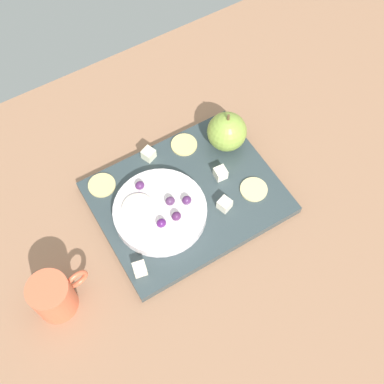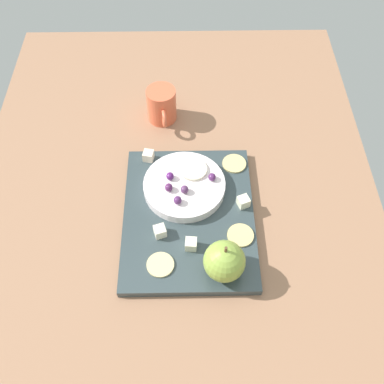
{
  "view_description": "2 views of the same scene",
  "coord_description": "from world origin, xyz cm",
  "px_view_note": "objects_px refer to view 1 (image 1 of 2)",
  "views": [
    {
      "loc": [
        -24.81,
        -34.67,
        84.19
      ],
      "look_at": [
        -2.94,
        1.79,
        7.52
      ],
      "focal_mm": 46.6,
      "sensor_mm": 36.0,
      "label": 1
    },
    {
      "loc": [
        43.36,
        2.56,
        78.53
      ],
      "look_at": [
        -5.55,
        3.31,
        9.79
      ],
      "focal_mm": 41.66,
      "sensor_mm": 36.0,
      "label": 2
    }
  ],
  "objects_px": {
    "cheese_cube_1": "(149,154)",
    "cracker_1": "(254,189)",
    "serving_dish": "(160,212)",
    "grape_3": "(176,216)",
    "cheese_cube_2": "(220,173)",
    "grape_4": "(161,223)",
    "cup": "(54,296)",
    "grape_2": "(170,201)",
    "apple_whole": "(227,132)",
    "apple_slice_0": "(138,208)",
    "grape_1": "(187,200)",
    "cracker_2": "(102,185)",
    "grape_0": "(140,185)",
    "platter": "(187,198)",
    "cracker_0": "(184,145)",
    "cheese_cube_0": "(225,204)",
    "cheese_cube_3": "(140,269)"
  },
  "relations": [
    {
      "from": "cheese_cube_1",
      "to": "cracker_1",
      "type": "bearing_deg",
      "value": -51.06
    },
    {
      "from": "serving_dish",
      "to": "grape_3",
      "type": "relative_size",
      "value": 9.66
    },
    {
      "from": "cheese_cube_2",
      "to": "cracker_1",
      "type": "xyz_separation_m",
      "value": [
        0.04,
        -0.06,
        -0.01
      ]
    },
    {
      "from": "grape_4",
      "to": "cup",
      "type": "height_order",
      "value": "cup"
    },
    {
      "from": "grape_2",
      "to": "grape_4",
      "type": "xyz_separation_m",
      "value": [
        -0.03,
        -0.03,
        -0.0
      ]
    },
    {
      "from": "apple_whole",
      "to": "cup",
      "type": "xyz_separation_m",
      "value": [
        -0.4,
        -0.12,
        -0.01
      ]
    },
    {
      "from": "apple_slice_0",
      "to": "cup",
      "type": "distance_m",
      "value": 0.2
    },
    {
      "from": "apple_whole",
      "to": "grape_3",
      "type": "bearing_deg",
      "value": -149.21
    },
    {
      "from": "grape_1",
      "to": "cup",
      "type": "height_order",
      "value": "cup"
    },
    {
      "from": "cheese_cube_1",
      "to": "grape_2",
      "type": "distance_m",
      "value": 0.12
    },
    {
      "from": "cracker_2",
      "to": "grape_0",
      "type": "xyz_separation_m",
      "value": [
        0.05,
        -0.05,
        0.03
      ]
    },
    {
      "from": "platter",
      "to": "cheese_cube_1",
      "type": "distance_m",
      "value": 0.11
    },
    {
      "from": "grape_1",
      "to": "cracker_1",
      "type": "bearing_deg",
      "value": -14.4
    },
    {
      "from": "cracker_0",
      "to": "grape_0",
      "type": "relative_size",
      "value": 2.94
    },
    {
      "from": "grape_0",
      "to": "grape_4",
      "type": "xyz_separation_m",
      "value": [
        -0.0,
        -0.08,
        0.0
      ]
    },
    {
      "from": "cracker_2",
      "to": "grape_4",
      "type": "bearing_deg",
      "value": -69.13
    },
    {
      "from": "cheese_cube_0",
      "to": "cracker_0",
      "type": "bearing_deg",
      "value": 87.71
    },
    {
      "from": "cracker_0",
      "to": "grape_4",
      "type": "distance_m",
      "value": 0.18
    },
    {
      "from": "cracker_1",
      "to": "grape_2",
      "type": "relative_size",
      "value": 2.94
    },
    {
      "from": "platter",
      "to": "cheese_cube_0",
      "type": "xyz_separation_m",
      "value": [
        0.04,
        -0.05,
        0.02
      ]
    },
    {
      "from": "cheese_cube_1",
      "to": "cracker_0",
      "type": "relative_size",
      "value": 0.42
    },
    {
      "from": "cup",
      "to": "serving_dish",
      "type": "bearing_deg",
      "value": 12.86
    },
    {
      "from": "cheese_cube_2",
      "to": "grape_0",
      "type": "distance_m",
      "value": 0.15
    },
    {
      "from": "cheese_cube_0",
      "to": "cracker_0",
      "type": "height_order",
      "value": "cheese_cube_0"
    },
    {
      "from": "apple_whole",
      "to": "platter",
      "type": "bearing_deg",
      "value": -153.5
    },
    {
      "from": "cheese_cube_2",
      "to": "apple_slice_0",
      "type": "distance_m",
      "value": 0.17
    },
    {
      "from": "platter",
      "to": "grape_4",
      "type": "xyz_separation_m",
      "value": [
        -0.07,
        -0.04,
        0.04
      ]
    },
    {
      "from": "cheese_cube_1",
      "to": "cheese_cube_3",
      "type": "xyz_separation_m",
      "value": [
        -0.12,
        -0.19,
        0.0
      ]
    },
    {
      "from": "apple_whole",
      "to": "grape_0",
      "type": "distance_m",
      "value": 0.19
    },
    {
      "from": "cracker_0",
      "to": "cracker_1",
      "type": "height_order",
      "value": "same"
    },
    {
      "from": "serving_dish",
      "to": "cheese_cube_2",
      "type": "height_order",
      "value": "same"
    },
    {
      "from": "cracker_1",
      "to": "apple_slice_0",
      "type": "distance_m",
      "value": 0.21
    },
    {
      "from": "apple_whole",
      "to": "grape_1",
      "type": "height_order",
      "value": "apple_whole"
    },
    {
      "from": "cracker_2",
      "to": "cracker_1",
      "type": "bearing_deg",
      "value": -32.8
    },
    {
      "from": "grape_0",
      "to": "grape_1",
      "type": "height_order",
      "value": "grape_1"
    },
    {
      "from": "cracker_2",
      "to": "cracker_0",
      "type": "bearing_deg",
      "value": -0.14
    },
    {
      "from": "cheese_cube_0",
      "to": "cheese_cube_3",
      "type": "distance_m",
      "value": 0.19
    },
    {
      "from": "apple_slice_0",
      "to": "cheese_cube_3",
      "type": "bearing_deg",
      "value": -117.28
    },
    {
      "from": "cheese_cube_1",
      "to": "grape_0",
      "type": "distance_m",
      "value": 0.08
    },
    {
      "from": "cheese_cube_0",
      "to": "cracker_2",
      "type": "bearing_deg",
      "value": 137.86
    },
    {
      "from": "cheese_cube_3",
      "to": "grape_3",
      "type": "height_order",
      "value": "grape_3"
    },
    {
      "from": "cracker_1",
      "to": "grape_4",
      "type": "distance_m",
      "value": 0.18
    },
    {
      "from": "serving_dish",
      "to": "grape_2",
      "type": "bearing_deg",
      "value": 1.62
    },
    {
      "from": "serving_dish",
      "to": "cracker_1",
      "type": "relative_size",
      "value": 3.28
    },
    {
      "from": "platter",
      "to": "cracker_2",
      "type": "height_order",
      "value": "cracker_2"
    },
    {
      "from": "grape_0",
      "to": "grape_3",
      "type": "bearing_deg",
      "value": -73.91
    },
    {
      "from": "cheese_cube_2",
      "to": "cheese_cube_3",
      "type": "height_order",
      "value": "same"
    },
    {
      "from": "grape_4",
      "to": "apple_whole",
      "type": "bearing_deg",
      "value": 26.52
    },
    {
      "from": "grape_3",
      "to": "apple_slice_0",
      "type": "distance_m",
      "value": 0.07
    },
    {
      "from": "apple_whole",
      "to": "grape_0",
      "type": "height_order",
      "value": "apple_whole"
    }
  ]
}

